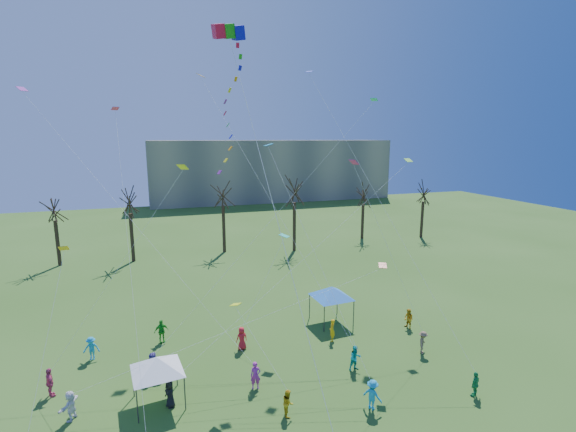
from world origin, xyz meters
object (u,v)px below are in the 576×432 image
object	(u,v)px
canopy_tent_white	(157,364)
distant_building	(272,170)
big_box_kite	(235,111)
canopy_tent_blue	(331,292)

from	to	relation	value
canopy_tent_white	distant_building	bearing A→B (deg)	69.50
big_box_kite	canopy_tent_blue	xyz separation A→B (m)	(9.08, 6.45, -14.31)
canopy_tent_white	canopy_tent_blue	world-z (taller)	canopy_tent_blue
canopy_tent_blue	canopy_tent_white	bearing A→B (deg)	-154.62
big_box_kite	canopy_tent_white	distance (m)	15.34
distant_building	big_box_kite	xyz separation A→B (m)	(-23.52, -76.18, 9.52)
big_box_kite	canopy_tent_blue	distance (m)	18.14
distant_building	canopy_tent_white	size ratio (longest dim) A/B	15.16
distant_building	canopy_tent_white	xyz separation A→B (m)	(-28.58, -76.44, -4.97)
distant_building	big_box_kite	size ratio (longest dim) A/B	2.75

